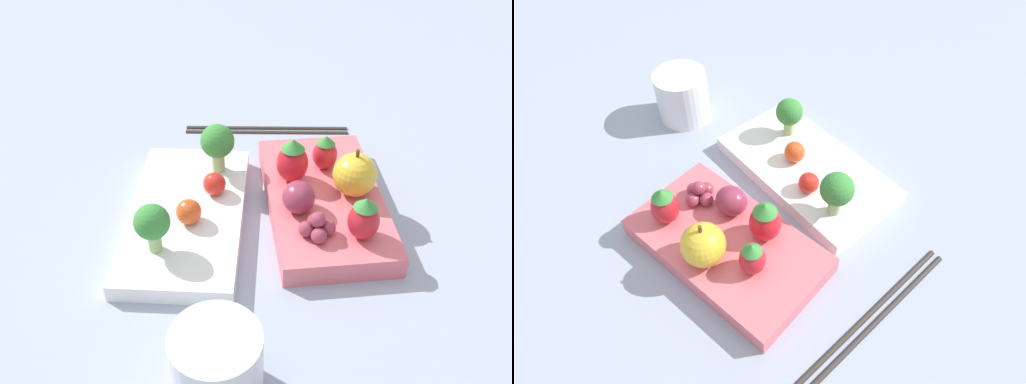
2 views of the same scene
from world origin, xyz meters
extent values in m
plane|color=#939EB2|center=(0.00, 0.00, 0.00)|extent=(4.00, 4.00, 0.00)
cube|color=white|center=(0.01, 0.07, 0.01)|extent=(0.23, 0.15, 0.02)
cube|color=#DB6670|center=(0.01, -0.07, 0.01)|extent=(0.21, 0.12, 0.02)
cylinder|color=#93B770|center=(-0.05, 0.10, 0.03)|extent=(0.01, 0.01, 0.02)
sphere|color=#388438|center=(-0.05, 0.10, 0.05)|extent=(0.03, 0.03, 0.03)
cylinder|color=#93B770|center=(0.07, 0.04, 0.03)|extent=(0.01, 0.01, 0.02)
sphere|color=#388438|center=(0.07, 0.04, 0.06)|extent=(0.04, 0.04, 0.04)
sphere|color=red|center=(0.03, 0.04, 0.03)|extent=(0.02, 0.02, 0.02)
sphere|color=#DB4C1E|center=(-0.01, 0.07, 0.03)|extent=(0.03, 0.03, 0.03)
sphere|color=gold|center=(0.01, -0.10, 0.05)|extent=(0.05, 0.05, 0.05)
cylinder|color=brown|center=(0.01, -0.10, 0.07)|extent=(0.00, 0.00, 0.01)
ellipsoid|color=red|center=(-0.06, -0.10, 0.04)|extent=(0.03, 0.03, 0.04)
cone|color=#388438|center=(-0.06, -0.10, 0.07)|extent=(0.02, 0.02, 0.01)
ellipsoid|color=red|center=(0.06, -0.08, 0.04)|extent=(0.03, 0.03, 0.04)
cone|color=#388438|center=(0.06, -0.08, 0.06)|extent=(0.02, 0.02, 0.01)
ellipsoid|color=red|center=(0.04, -0.04, 0.05)|extent=(0.03, 0.03, 0.04)
cone|color=#388438|center=(0.04, -0.04, 0.07)|extent=(0.03, 0.03, 0.01)
ellipsoid|color=#892D47|center=(-0.01, -0.04, 0.04)|extent=(0.04, 0.03, 0.03)
sphere|color=#93384C|center=(-0.04, -0.05, 0.03)|extent=(0.02, 0.02, 0.02)
sphere|color=#93384C|center=(-0.05, -0.04, 0.03)|extent=(0.02, 0.02, 0.02)
sphere|color=#93384C|center=(-0.06, -0.05, 0.03)|extent=(0.02, 0.02, 0.02)
sphere|color=#93384C|center=(-0.05, -0.07, 0.03)|extent=(0.02, 0.02, 0.02)
sphere|color=#93384C|center=(-0.05, -0.05, 0.04)|extent=(0.02, 0.02, 0.02)
cylinder|color=silver|center=(-0.20, 0.05, 0.03)|extent=(0.07, 0.07, 0.07)
cylinder|color=#332D28|center=(0.18, -0.03, 0.00)|extent=(0.03, 0.21, 0.01)
cylinder|color=#332D28|center=(0.17, -0.03, 0.00)|extent=(0.03, 0.21, 0.01)
camera|label=1|loc=(-0.45, 0.04, 0.41)|focal=40.00mm
camera|label=2|loc=(0.23, -0.25, 0.43)|focal=32.00mm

